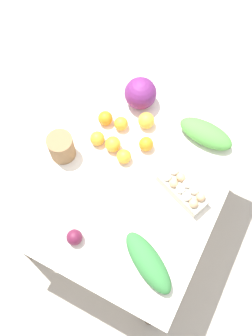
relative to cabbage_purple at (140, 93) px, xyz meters
The scene contains 15 objects.
ground_plane 0.93m from the cabbage_purple, 163.26° to the right, with size 8.00×8.00×0.00m, color #B2A899.
dining_table 0.44m from the cabbage_purple, 163.26° to the right, with size 1.13×0.96×0.76m.
cabbage_purple is the anchor object (origin of this frame).
egg_carton 0.54m from the cabbage_purple, 132.04° to the right, with size 0.19×0.27×0.09m.
paper_bag 0.49m from the cabbage_purple, 155.64° to the left, with size 0.12×0.12×0.14m, color olive.
greens_bunch_beet_tops 0.84m from the cabbage_purple, 151.16° to the right, with size 0.30×0.11×0.09m, color #337538.
greens_bunch_dandelion 0.39m from the cabbage_purple, 96.19° to the right, with size 0.28×0.12×0.09m, color #4C933D.
beet_root 0.79m from the cabbage_purple, behind, with size 0.07×0.07×0.07m, color #5B1933.
orange_0 0.19m from the cabbage_purple, behind, with size 0.07×0.07×0.07m, color orange.
orange_1 0.14m from the cabbage_purple, 140.72° to the right, with size 0.08×0.08×0.08m, color #F9A833.
orange_2 0.27m from the cabbage_purple, 147.20° to the right, with size 0.07×0.07×0.07m, color orange.
orange_3 0.22m from the cabbage_purple, 151.42° to the left, with size 0.07×0.07×0.07m, color orange.
orange_4 0.32m from the cabbage_purple, 165.09° to the left, with size 0.07×0.07×0.07m, color orange.
orange_5 0.31m from the cabbage_purple, behind, with size 0.08×0.08×0.08m, color orange.
orange_6 0.35m from the cabbage_purple, 166.57° to the right, with size 0.07×0.07×0.07m, color orange.
Camera 1 is at (-0.66, -0.34, 2.42)m, focal length 40.00 mm.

